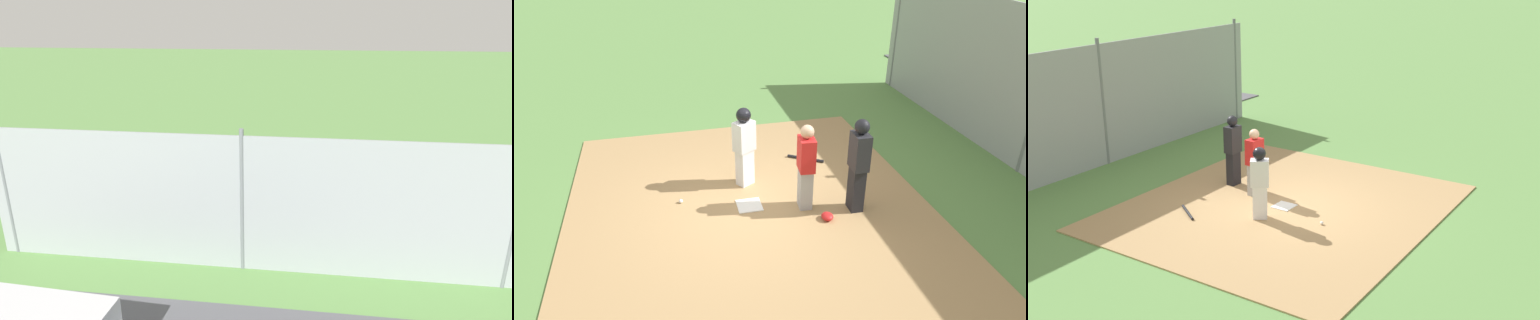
% 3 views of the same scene
% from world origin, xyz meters
% --- Properties ---
extents(ground_plane, '(140.00, 140.00, 0.00)m').
position_xyz_m(ground_plane, '(0.00, 0.00, 0.00)').
color(ground_plane, '#5B8947').
extents(dirt_infield, '(7.20, 6.40, 0.03)m').
position_xyz_m(dirt_infield, '(0.00, 0.00, 0.01)').
color(dirt_infield, '#A88456').
rests_on(dirt_infield, ground_plane).
extents(home_plate, '(0.44, 0.44, 0.02)m').
position_xyz_m(home_plate, '(0.00, 0.00, 0.04)').
color(home_plate, white).
rests_on(home_plate, dirt_infield).
extents(catcher, '(0.40, 0.29, 1.58)m').
position_xyz_m(catcher, '(-0.24, -0.97, 0.85)').
color(catcher, '#9E9EA3').
rests_on(catcher, dirt_infield).
extents(umpire, '(0.39, 0.27, 1.72)m').
position_xyz_m(umpire, '(-0.53, -1.81, 0.93)').
color(umpire, black).
rests_on(umpire, dirt_infield).
extents(runner, '(0.42, 0.46, 1.58)m').
position_xyz_m(runner, '(0.80, -0.09, 0.92)').
color(runner, silver).
rests_on(runner, dirt_infield).
extents(baseball_bat, '(0.49, 0.70, 0.06)m').
position_xyz_m(baseball_bat, '(1.48, -1.53, 0.06)').
color(baseball_bat, black).
rests_on(baseball_bat, dirt_infield).
extents(catcher_mask, '(0.24, 0.20, 0.12)m').
position_xyz_m(catcher_mask, '(-0.73, -1.22, 0.09)').
color(catcher_mask, red).
rests_on(catcher_mask, dirt_infield).
extents(baseball, '(0.07, 0.07, 0.07)m').
position_xyz_m(baseball, '(0.39, 1.19, 0.07)').
color(baseball, white).
rests_on(baseball, dirt_infield).
extents(backstop_fence, '(12.00, 0.10, 3.35)m').
position_xyz_m(backstop_fence, '(0.00, -5.67, 1.60)').
color(backstop_fence, '#93999E').
rests_on(backstop_fence, ground_plane).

